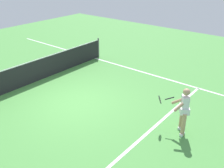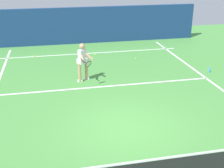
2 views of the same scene
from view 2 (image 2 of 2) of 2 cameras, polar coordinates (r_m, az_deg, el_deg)
ground_plane at (r=8.73m, az=3.13°, el=-8.61°), size 26.77×26.77×0.00m
court_back_wall at (r=17.66m, az=-5.28°, el=11.13°), size 13.40×0.24×2.08m
baseline_marking at (r=15.79m, az=-4.16°, el=5.91°), size 9.40×0.10×0.01m
service_line_marking at (r=11.55m, az=-0.98°, el=-0.43°), size 8.40×0.10×0.01m
tennis_player at (r=11.86m, az=-5.59°, el=4.44°), size 0.69×1.14×1.55m
tennis_ball_near at (r=14.85m, az=4.60°, el=4.93°), size 0.07×0.07×0.07m
tennis_ball_mid at (r=15.47m, az=-3.16°, el=5.69°), size 0.07×0.07×0.07m
tennis_ball_far at (r=15.65m, az=-14.66°, el=5.18°), size 0.07×0.07×0.07m
water_bottle at (r=13.62m, az=18.11°, el=2.59°), size 0.07×0.07×0.24m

